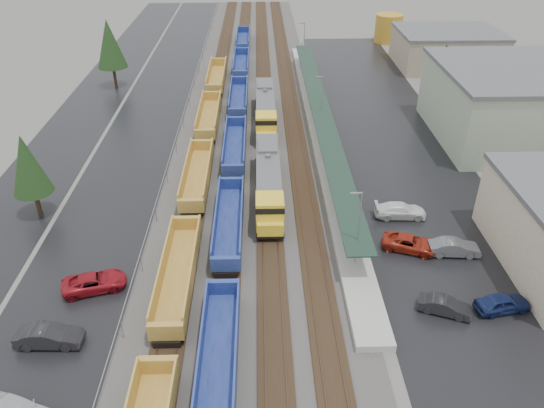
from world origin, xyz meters
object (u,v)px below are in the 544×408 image
(well_string_yellow, at_px, (189,218))
(parked_car_east_b, at_px, (410,243))
(storage_tank, at_px, (388,28))
(parked_car_west_c, at_px, (94,282))
(locomotive_trail, at_px, (265,109))
(parked_car_east_e, at_px, (454,248))
(parked_car_east_c, at_px, (400,211))
(parked_car_east_a, at_px, (445,306))
(parked_car_west_b, at_px, (49,336))
(parked_car_east_d, at_px, (502,303))
(well_string_blue, at_px, (235,146))
(locomotive_lead, at_px, (268,182))

(well_string_yellow, distance_m, parked_car_east_b, 21.57)
(storage_tank, xyz_separation_m, parked_car_west_c, (-41.93, -79.24, -2.11))
(locomotive_trail, bearing_deg, parked_car_east_e, -61.51)
(storage_tank, relative_size, parked_car_east_c, 1.08)
(locomotive_trail, height_order, parked_car_east_a, locomotive_trail)
(parked_car_west_b, height_order, parked_car_west_c, parked_car_west_b)
(locomotive_trail, distance_m, parked_car_west_c, 38.56)
(well_string_yellow, bearing_deg, storage_tank, 63.58)
(parked_car_east_b, xyz_separation_m, parked_car_east_d, (5.43, -8.42, 0.05))
(storage_tank, height_order, parked_car_west_c, storage_tank)
(well_string_yellow, height_order, storage_tank, storage_tank)
(well_string_yellow, bearing_deg, parked_car_east_c, 3.79)
(parked_car_east_d, bearing_deg, well_string_blue, 28.14)
(parked_car_east_c, distance_m, parked_car_east_e, 7.42)
(parked_car_west_c, relative_size, parked_car_east_e, 1.14)
(storage_tank, relative_size, parked_car_west_c, 1.07)
(locomotive_trail, relative_size, parked_car_east_a, 4.30)
(well_string_yellow, relative_size, parked_car_west_c, 19.24)
(well_string_blue, xyz_separation_m, parked_car_west_b, (-12.88, -31.83, -0.36))
(well_string_yellow, bearing_deg, locomotive_trail, 73.06)
(well_string_yellow, xyz_separation_m, parked_car_east_a, (21.83, -12.85, -0.51))
(storage_tank, distance_m, parked_car_east_c, 69.93)
(parked_car_west_b, distance_m, parked_car_east_c, 34.81)
(parked_car_west_c, bearing_deg, parked_car_east_e, -99.13)
(well_string_blue, bearing_deg, parked_car_west_b, -112.02)
(parked_car_east_e, bearing_deg, parked_car_west_b, 110.86)
(parked_car_east_a, height_order, parked_car_east_b, parked_car_east_b)
(locomotive_lead, relative_size, parked_car_east_a, 4.30)
(locomotive_trail, xyz_separation_m, parked_car_west_b, (-16.88, -41.72, -1.39))
(well_string_yellow, xyz_separation_m, storage_tank, (34.81, 70.06, 1.65))
(locomotive_lead, height_order, well_string_yellow, locomotive_lead)
(well_string_yellow, bearing_deg, parked_car_west_b, -119.87)
(well_string_yellow, height_order, parked_car_east_a, well_string_yellow)
(well_string_blue, bearing_deg, locomotive_trail, 67.97)
(parked_car_west_c, bearing_deg, locomotive_trail, -39.41)
(well_string_yellow, height_order, parked_car_east_b, well_string_yellow)
(parked_car_east_e, bearing_deg, parked_car_east_c, 31.84)
(parked_car_east_a, height_order, parked_car_east_d, parked_car_east_d)
(parked_car_west_c, distance_m, parked_car_east_d, 33.87)
(parked_car_east_a, bearing_deg, parked_car_east_e, -1.34)
(parked_car_east_e, bearing_deg, parked_car_east_d, -164.68)
(parked_car_east_a, relative_size, parked_car_east_d, 0.94)
(parked_car_east_a, bearing_deg, parked_car_west_b, 116.09)
(locomotive_trail, bearing_deg, well_string_blue, -112.03)
(locomotive_lead, height_order, locomotive_trail, same)
(parked_car_west_b, bearing_deg, parked_car_east_a, -83.73)
(parked_car_east_a, bearing_deg, well_string_blue, 52.63)
(well_string_yellow, height_order, parked_car_west_b, well_string_yellow)
(parked_car_east_b, bearing_deg, well_string_yellow, 99.27)
(parked_car_east_b, bearing_deg, locomotive_trail, 43.95)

